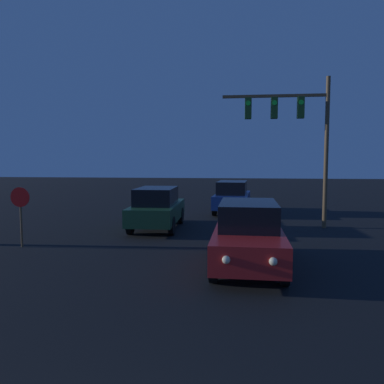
# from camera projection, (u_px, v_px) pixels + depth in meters

# --- Properties ---
(car_near) EXTENTS (1.93, 4.61, 1.77)m
(car_near) POSITION_uv_depth(u_px,v_px,m) (248.00, 234.00, 10.19)
(car_near) COLOR #B21E1E
(car_near) RESTS_ON ground_plane
(car_mid) EXTENTS (1.89, 4.59, 1.77)m
(car_mid) POSITION_uv_depth(u_px,v_px,m) (157.00, 208.00, 15.89)
(car_mid) COLOR #1E4728
(car_mid) RESTS_ON ground_plane
(car_far) EXTENTS (2.13, 4.67, 1.77)m
(car_far) POSITION_uv_depth(u_px,v_px,m) (232.00, 196.00, 20.80)
(car_far) COLOR navy
(car_far) RESTS_ON ground_plane
(traffic_signal_mast) EXTENTS (4.51, 0.30, 6.43)m
(traffic_signal_mast) POSITION_uv_depth(u_px,v_px,m) (296.00, 126.00, 15.96)
(traffic_signal_mast) COLOR brown
(traffic_signal_mast) RESTS_ON ground_plane
(stop_sign) EXTENTS (0.66, 0.07, 2.02)m
(stop_sign) POSITION_uv_depth(u_px,v_px,m) (20.00, 206.00, 12.47)
(stop_sign) COLOR brown
(stop_sign) RESTS_ON ground_plane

